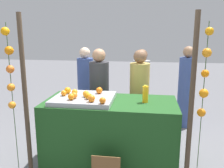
{
  "coord_description": "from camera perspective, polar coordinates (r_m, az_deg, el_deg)",
  "views": [
    {
      "loc": [
        0.48,
        -3.06,
        1.85
      ],
      "look_at": [
        0.0,
        0.15,
        1.14
      ],
      "focal_mm": 38.62,
      "sensor_mm": 36.0,
      "label": 1
    }
  ],
  "objects": [
    {
      "name": "garland_strand_right",
      "position": [
        2.7,
        21.14,
        1.71
      ],
      "size": [
        0.1,
        0.1,
        1.96
      ],
      "color": "#2D4C23",
      "rests_on": "ground_plane"
    },
    {
      "name": "orange_2",
      "position": [
        3.3,
        -11.34,
        -2.11
      ],
      "size": [
        0.08,
        0.08,
        0.08
      ],
      "primitive_type": "sphere",
      "color": "orange",
      "rests_on": "orange_tray"
    },
    {
      "name": "crowd_person_0",
      "position": [
        4.93,
        17.15,
        -1.33
      ],
      "size": [
        0.32,
        0.32,
        1.58
      ],
      "color": "#384C8C",
      "rests_on": "ground_plane"
    },
    {
      "name": "juice_bottle",
      "position": [
        3.17,
        7.9,
        -2.41
      ],
      "size": [
        0.07,
        0.07,
        0.23
      ],
      "color": "#FAAC17",
      "rests_on": "stall_counter"
    },
    {
      "name": "orange_8",
      "position": [
        3.16,
        -8.92,
        -2.67
      ],
      "size": [
        0.08,
        0.08,
        0.08
      ],
      "primitive_type": "sphere",
      "color": "orange",
      "rests_on": "orange_tray"
    },
    {
      "name": "crowd_person_2",
      "position": [
        4.8,
        -6.25,
        -1.32
      ],
      "size": [
        0.31,
        0.31,
        1.56
      ],
      "color": "#384C8C",
      "rests_on": "ground_plane"
    },
    {
      "name": "stall_counter",
      "position": [
        3.39,
        -0.38,
        -11.73
      ],
      "size": [
        1.76,
        0.84,
        0.94
      ],
      "primitive_type": "cube",
      "color": "#1E4C1E",
      "rests_on": "ground_plane"
    },
    {
      "name": "canopy_post_right",
      "position": [
        2.76,
        18.2,
        -5.57
      ],
      "size": [
        0.06,
        0.06,
        2.07
      ],
      "primitive_type": "cylinder",
      "color": "#473828",
      "rests_on": "ground_plane"
    },
    {
      "name": "garland_strand_left",
      "position": [
        3.03,
        -23.1,
        3.58
      ],
      "size": [
        0.11,
        0.12,
        1.96
      ],
      "color": "#2D4C23",
      "rests_on": "ground_plane"
    },
    {
      "name": "vendor_right",
      "position": [
        3.98,
        6.43,
        -4.09
      ],
      "size": [
        0.32,
        0.32,
        1.57
      ],
      "color": "tan",
      "rests_on": "ground_plane"
    },
    {
      "name": "orange_1",
      "position": [
        3.09,
        -5.62,
        -2.85
      ],
      "size": [
        0.08,
        0.08,
        0.08
      ],
      "primitive_type": "sphere",
      "color": "orange",
      "rests_on": "orange_tray"
    },
    {
      "name": "ground_plane",
      "position": [
        3.61,
        -0.37,
        -18.6
      ],
      "size": [
        24.0,
        24.0,
        0.0
      ],
      "primitive_type": "plane",
      "color": "slate"
    },
    {
      "name": "orange_tray",
      "position": [
        3.25,
        -6.67,
        -3.44
      ],
      "size": [
        0.79,
        0.69,
        0.06
      ],
      "primitive_type": "cube",
      "color": "#9EA0A5",
      "rests_on": "stall_counter"
    },
    {
      "name": "orange_3",
      "position": [
        3.2,
        -6.19,
        -2.33
      ],
      "size": [
        0.09,
        0.09,
        0.09
      ],
      "primitive_type": "sphere",
      "color": "orange",
      "rests_on": "orange_tray"
    },
    {
      "name": "orange_5",
      "position": [
        2.89,
        -2.25,
        -3.93
      ],
      "size": [
        0.08,
        0.08,
        0.08
      ],
      "primitive_type": "sphere",
      "color": "orange",
      "rests_on": "orange_tray"
    },
    {
      "name": "orange_0",
      "position": [
        3.33,
        -8.83,
        -1.89
      ],
      "size": [
        0.08,
        0.08,
        0.08
      ],
      "primitive_type": "sphere",
      "color": "orange",
      "rests_on": "orange_tray"
    },
    {
      "name": "orange_7",
      "position": [
        3.36,
        -3.04,
        -1.53
      ],
      "size": [
        0.09,
        0.09,
        0.09
      ],
      "primitive_type": "sphere",
      "color": "orange",
      "rests_on": "orange_tray"
    },
    {
      "name": "orange_9",
      "position": [
        3.09,
        -9.63,
        -2.99
      ],
      "size": [
        0.08,
        0.08,
        0.08
      ],
      "primitive_type": "sphere",
      "color": "orange",
      "rests_on": "orange_tray"
    },
    {
      "name": "orange_6",
      "position": [
        3.41,
        -10.48,
        -1.51
      ],
      "size": [
        0.09,
        0.09,
        0.09
      ],
      "primitive_type": "sphere",
      "color": "orange",
      "rests_on": "orange_tray"
    },
    {
      "name": "orange_4",
      "position": [
        2.97,
        -4.88,
        -3.39
      ],
      "size": [
        0.09,
        0.09,
        0.09
      ],
      "primitive_type": "sphere",
      "color": "orange",
      "rests_on": "orange_tray"
    },
    {
      "name": "canopy_post_left",
      "position": [
        3.08,
        -19.77,
        -3.87
      ],
      "size": [
        0.06,
        0.06,
        2.07
      ],
      "primitive_type": "cylinder",
      "color": "#473828",
      "rests_on": "ground_plane"
    },
    {
      "name": "crowd_person_1",
      "position": [
        4.61,
        6.85,
        -2.05
      ],
      "size": [
        0.31,
        0.31,
        1.54
      ],
      "color": "#99999E",
      "rests_on": "ground_plane"
    },
    {
      "name": "vendor_left",
      "position": [
        4.03,
        -3.0,
        -3.75
      ],
      "size": [
        0.32,
        0.32,
        1.59
      ],
      "color": "#333338",
      "rests_on": "ground_plane"
    }
  ]
}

